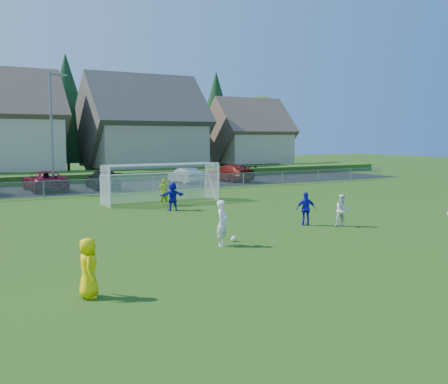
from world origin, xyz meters
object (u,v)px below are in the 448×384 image
at_px(player_white_b, 342,211).
at_px(goalkeeper, 164,192).
at_px(soccer_ball, 234,239).
at_px(car_f, 185,176).
at_px(player_white_a, 222,223).
at_px(player_blue_a, 306,209).
at_px(player_blue_b, 173,196).
at_px(car_d, 103,180).
at_px(referee, 88,268).
at_px(car_c, 45,181).
at_px(car_g, 230,173).
at_px(soccer_goal, 160,177).

height_order(player_white_b, goalkeeper, goalkeeper).
bearing_deg(soccer_ball, car_f, 68.28).
bearing_deg(player_white_a, player_blue_a, -22.44).
distance_m(player_blue_a, player_blue_b, 8.46).
bearing_deg(car_d, referee, 76.63).
height_order(player_blue_b, car_c, player_blue_b).
relative_size(player_blue_a, goalkeeper, 0.96).
bearing_deg(referee, player_white_a, -44.66).
xyz_separation_m(player_white_a, player_blue_b, (2.41, 9.84, -0.08)).
xyz_separation_m(referee, player_white_a, (6.25, 3.88, 0.09)).
relative_size(player_blue_a, car_d, 0.31).
bearing_deg(car_d, car_c, -7.28).
xyz_separation_m(referee, player_white_b, (13.24, 4.82, -0.03)).
relative_size(goalkeeper, car_c, 0.29).
xyz_separation_m(goalkeeper, car_f, (7.75, 13.01, -0.13)).
bearing_deg(soccer_ball, player_white_a, -148.50).
relative_size(player_white_a, car_d, 0.35).
bearing_deg(car_d, car_g, -169.90).
bearing_deg(player_white_b, player_blue_a, 158.39).
height_order(player_white_a, player_blue_b, player_white_a).
height_order(referee, car_d, referee).
height_order(car_g, soccer_goal, soccer_goal).
height_order(player_white_a, goalkeeper, player_white_a).
xyz_separation_m(player_blue_a, car_f, (4.88, 23.10, -0.10)).
distance_m(referee, car_g, 35.97).
height_order(player_white_b, car_g, car_g).
distance_m(player_white_a, car_f, 27.31).
bearing_deg(player_white_b, car_c, 130.62).
bearing_deg(car_f, car_d, 7.34).
bearing_deg(car_g, car_d, -1.13).
bearing_deg(goalkeeper, car_d, -85.64).
distance_m(goalkeeper, car_c, 13.28).
bearing_deg(player_blue_b, car_f, -112.91).
relative_size(soccer_ball, player_blue_a, 0.14).
distance_m(referee, car_c, 28.90).
height_order(goalkeeper, car_d, goalkeeper).
bearing_deg(soccer_goal, player_white_b, -73.58).
xyz_separation_m(player_blue_b, goalkeeper, (0.46, 2.31, 0.02)).
xyz_separation_m(soccer_ball, car_d, (1.88, 23.25, 0.63)).
bearing_deg(player_blue_b, player_white_b, 122.48).
relative_size(player_white_a, player_blue_a, 1.12).
bearing_deg(car_f, goalkeeper, 56.43).
height_order(soccer_ball, goalkeeper, goalkeeper).
height_order(referee, car_c, referee).
xyz_separation_m(player_white_b, car_c, (-8.62, 23.71, 0.02)).
bearing_deg(player_white_b, soccer_ball, -155.23).
height_order(referee, soccer_goal, soccer_goal).
xyz_separation_m(referee, car_d, (8.93, 27.63, -0.05)).
bearing_deg(soccer_goal, car_c, 113.83).
distance_m(player_blue_a, car_f, 23.61).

